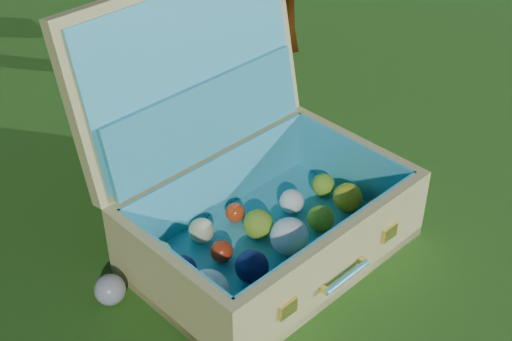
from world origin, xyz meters
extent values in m
plane|color=#215114|center=(0.00, 0.00, 0.00)|extent=(60.00, 60.00, 0.00)
sphere|color=#4772B9|center=(-0.36, -0.03, 0.04)|extent=(0.07, 0.07, 0.07)
cube|color=tan|center=(0.06, -0.04, 0.01)|extent=(0.78, 0.64, 0.02)
cube|color=tan|center=(0.13, -0.25, 0.10)|extent=(0.65, 0.24, 0.20)
cube|color=tan|center=(-0.01, 0.16, 0.10)|extent=(0.65, 0.24, 0.20)
cube|color=tan|center=(-0.25, -0.15, 0.10)|extent=(0.15, 0.39, 0.20)
cube|color=tan|center=(0.37, 0.06, 0.10)|extent=(0.15, 0.39, 0.20)
cube|color=teal|center=(0.06, -0.04, 0.03)|extent=(0.72, 0.58, 0.01)
cube|color=teal|center=(0.13, -0.23, 0.11)|extent=(0.60, 0.21, 0.18)
cube|color=teal|center=(0.00, 0.14, 0.11)|extent=(0.60, 0.21, 0.18)
cube|color=teal|center=(-0.23, -0.14, 0.11)|extent=(0.13, 0.38, 0.18)
cube|color=teal|center=(0.36, 0.06, 0.11)|extent=(0.13, 0.38, 0.18)
cube|color=tan|center=(-0.03, 0.23, 0.42)|extent=(0.68, 0.34, 0.45)
cube|color=teal|center=(-0.02, 0.21, 0.42)|extent=(0.62, 0.29, 0.39)
cube|color=teal|center=(-0.01, 0.18, 0.30)|extent=(0.59, 0.25, 0.19)
cube|color=#F2C659|center=(-0.04, -0.32, 0.10)|extent=(0.05, 0.02, 0.04)
cube|color=#F2C659|center=(0.31, -0.20, 0.10)|extent=(0.05, 0.02, 0.04)
cylinder|color=teal|center=(0.14, -0.28, 0.08)|extent=(0.14, 0.06, 0.02)
cube|color=#F2C659|center=(0.07, -0.29, 0.08)|extent=(0.02, 0.02, 0.01)
cube|color=#F2C659|center=(0.20, -0.25, 0.08)|extent=(0.02, 0.02, 0.01)
sphere|color=#91BA2D|center=(-0.13, -0.27, 0.07)|extent=(0.07, 0.07, 0.07)
sphere|color=red|center=(-0.01, -0.22, 0.06)|extent=(0.07, 0.07, 0.07)
sphere|color=#91BA2D|center=(0.10, -0.18, 0.07)|extent=(0.07, 0.07, 0.07)
sphere|color=gold|center=(0.24, -0.14, 0.07)|extent=(0.08, 0.08, 0.08)
sphere|color=red|center=(0.35, -0.09, 0.07)|extent=(0.07, 0.07, 0.07)
sphere|color=white|center=(-0.16, -0.17, 0.08)|extent=(0.10, 0.10, 0.10)
sphere|color=#0E1647|center=(-0.04, -0.14, 0.07)|extent=(0.08, 0.08, 0.08)
sphere|color=white|center=(0.09, -0.09, 0.08)|extent=(0.10, 0.10, 0.10)
sphere|color=#91BA2D|center=(0.20, -0.05, 0.07)|extent=(0.07, 0.07, 0.07)
sphere|color=gold|center=(0.31, -0.01, 0.07)|extent=(0.08, 0.08, 0.08)
sphere|color=#0E1647|center=(-0.19, -0.07, 0.07)|extent=(0.07, 0.07, 0.07)
sphere|color=#B72B0E|center=(-0.08, -0.05, 0.06)|extent=(0.06, 0.06, 0.06)
sphere|color=#91BA2D|center=(0.05, 0.00, 0.07)|extent=(0.08, 0.08, 0.08)
sphere|color=white|center=(0.17, 0.05, 0.06)|extent=(0.07, 0.07, 0.07)
sphere|color=#91BA2D|center=(0.28, 0.08, 0.06)|extent=(0.06, 0.06, 0.06)
sphere|color=#91BA2D|center=(-0.22, 0.00, 0.07)|extent=(0.07, 0.07, 0.07)
sphere|color=beige|center=(-0.09, 0.04, 0.06)|extent=(0.07, 0.07, 0.07)
sphere|color=red|center=(0.02, 0.08, 0.06)|extent=(0.05, 0.05, 0.05)
camera|label=1|loc=(-0.56, -1.26, 1.25)|focal=50.00mm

